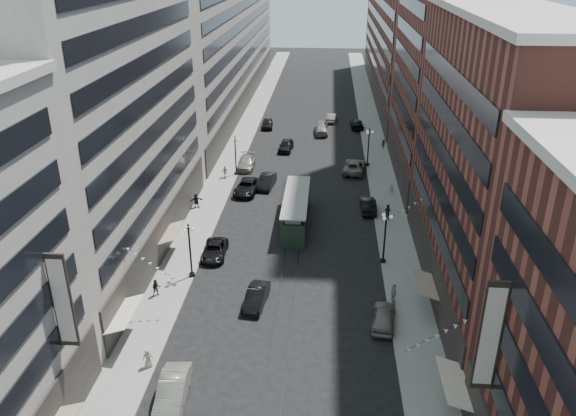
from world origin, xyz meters
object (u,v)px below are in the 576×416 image
(pedestrian_2, at_px, (156,288))
(car_11, at_px, (354,166))
(lamppost_sw_mid, at_px, (235,154))
(car_10, at_px, (368,205))
(pedestrian_5, at_px, (196,200))
(car_1, at_px, (172,391))
(car_9, at_px, (267,124))
(pedestrian_8, at_px, (391,189))
(car_extra_2, at_px, (321,130))
(streetcar, at_px, (296,211))
(car_extra_0, at_px, (267,181))
(pedestrian_6, at_px, (225,172))
(pedestrian_9, at_px, (384,144))
(pedestrian_4, at_px, (394,293))
(lamppost_se_mid, at_px, (368,146))
(car_5, at_px, (256,297))
(lamppost_sw_far, at_px, (190,249))
(car_2, at_px, (215,250))
(car_extra_1, at_px, (321,125))
(car_13, at_px, (286,145))
(pedestrian_7, at_px, (388,211))
(pedestrian_1, at_px, (148,358))
(car_8, at_px, (246,163))
(car_7, at_px, (247,187))
(car_12, at_px, (357,124))
(car_4, at_px, (384,317))
(car_14, at_px, (332,118))
(lamppost_se_far, at_px, (385,236))

(pedestrian_2, relative_size, car_11, 0.27)
(lamppost_sw_mid, height_order, pedestrian_2, lamppost_sw_mid)
(car_10, distance_m, pedestrian_5, 20.66)
(car_1, bearing_deg, car_9, 86.89)
(pedestrian_8, distance_m, car_extra_2, 27.49)
(streetcar, distance_m, car_extra_0, 11.68)
(pedestrian_2, height_order, pedestrian_6, pedestrian_6)
(pedestrian_9, bearing_deg, pedestrian_4, -105.59)
(lamppost_se_mid, distance_m, car_5, 37.97)
(pedestrian_6, bearing_deg, pedestrian_4, 101.77)
(lamppost_sw_far, relative_size, pedestrian_9, 3.68)
(streetcar, distance_m, pedestrian_8, 14.77)
(car_2, relative_size, car_extra_1, 1.07)
(car_13, bearing_deg, pedestrian_7, -55.39)
(pedestrian_8, bearing_deg, car_extra_2, -88.81)
(pedestrian_1, height_order, pedestrian_8, pedestrian_1)
(car_1, xyz_separation_m, car_8, (-1.41, 46.14, -0.07))
(car_1, relative_size, car_2, 1.06)
(lamppost_sw_mid, relative_size, lamppost_se_mid, 1.00)
(car_8, distance_m, car_extra_2, 20.19)
(car_10, distance_m, car_extra_2, 31.56)
(pedestrian_1, height_order, car_8, pedestrian_1)
(streetcar, distance_m, car_7, 10.95)
(car_1, height_order, car_12, car_1)
(car_8, bearing_deg, car_13, 56.16)
(lamppost_sw_mid, xyz_separation_m, car_9, (1.86, 23.25, -2.30))
(car_4, xyz_separation_m, car_12, (0.00, 57.62, -0.04))
(pedestrian_4, bearing_deg, lamppost_sw_mid, 20.92)
(car_extra_0, bearing_deg, car_14, 81.56)
(car_7, height_order, pedestrian_8, pedestrian_8)
(car_12, relative_size, pedestrian_6, 3.20)
(lamppost_sw_far, relative_size, pedestrian_2, 3.38)
(car_1, distance_m, pedestrian_9, 58.95)
(car_12, height_order, pedestrian_9, pedestrian_9)
(car_1, distance_m, car_8, 46.17)
(car_12, height_order, car_extra_0, car_extra_0)
(car_extra_0, bearing_deg, car_5, -79.44)
(lamppost_sw_mid, xyz_separation_m, pedestrian_9, (21.33, 12.70, -2.20))
(car_12, xyz_separation_m, pedestrian_9, (3.73, -11.68, 0.13))
(car_13, relative_size, car_extra_0, 0.98)
(lamppost_sw_far, bearing_deg, pedestrian_4, -9.59)
(lamppost_se_far, distance_m, car_4, 10.53)
(pedestrian_7, bearing_deg, pedestrian_4, 121.45)
(car_9, bearing_deg, lamppost_se_mid, -51.61)
(lamppost_se_mid, height_order, pedestrian_5, lamppost_se_mid)
(car_7, height_order, pedestrian_7, pedestrian_7)
(lamppost_sw_mid, bearing_deg, streetcar, -57.83)
(lamppost_sw_far, height_order, pedestrian_2, lamppost_sw_far)
(pedestrian_4, height_order, car_11, pedestrian_4)
(car_5, bearing_deg, car_11, 80.27)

